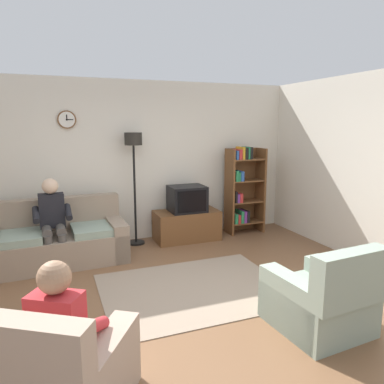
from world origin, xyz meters
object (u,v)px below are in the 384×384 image
(floor_lamp, at_px, (134,158))
(armchair_near_bookshelf, at_px, (321,301))
(bookshelf, at_px, (242,189))
(person_in_left_armchair, at_px, (65,328))
(person_on_couch, at_px, (53,218))
(tv, at_px, (187,199))
(armchair_near_window, at_px, (61,377))
(tv_stand, at_px, (187,225))
(couch, at_px, (58,242))

(floor_lamp, xyz_separation_m, armchair_near_bookshelf, (1.11, -3.22, -1.16))
(bookshelf, relative_size, person_in_left_armchair, 1.42)
(person_on_couch, bearing_deg, floor_lamp, 22.80)
(person_in_left_armchair, bearing_deg, tv, 57.13)
(armchair_near_window, bearing_deg, person_in_left_armchair, 57.31)
(tv_stand, distance_m, bookshelf, 1.25)
(couch, distance_m, armchair_near_bookshelf, 3.64)
(couch, distance_m, armchair_near_window, 3.03)
(couch, distance_m, tv, 2.17)
(armchair_near_window, height_order, person_in_left_armchair, person_in_left_armchair)
(person_on_couch, bearing_deg, tv, 10.92)
(armchair_near_window, xyz_separation_m, person_in_left_armchair, (0.05, 0.08, 0.32))
(armchair_near_bookshelf, bearing_deg, armchair_near_window, -174.18)
(person_in_left_armchair, bearing_deg, person_on_couch, 90.96)
(tv_stand, bearing_deg, armchair_near_bookshelf, -85.72)
(armchair_near_window, bearing_deg, person_on_couch, 89.98)
(tv_stand, relative_size, person_on_couch, 0.89)
(floor_lamp, height_order, armchair_near_window, floor_lamp)
(floor_lamp, distance_m, person_in_left_armchair, 3.70)
(armchair_near_bookshelf, height_order, person_on_couch, person_on_couch)
(person_in_left_armchair, bearing_deg, floor_lamp, 69.96)
(floor_lamp, bearing_deg, armchair_near_window, -110.35)
(tv, height_order, armchair_near_window, tv)
(bookshelf, height_order, person_on_couch, bookshelf)
(tv_stand, distance_m, armchair_near_bookshelf, 3.13)
(armchair_near_bookshelf, relative_size, person_on_couch, 0.76)
(tv_stand, height_order, floor_lamp, floor_lamp)
(tv, relative_size, person_on_couch, 0.48)
(couch, xyz_separation_m, person_on_couch, (-0.04, -0.11, 0.39))
(tv, bearing_deg, armchair_near_window, -122.87)
(armchair_near_bookshelf, relative_size, person_in_left_armchair, 0.84)
(bookshelf, bearing_deg, person_in_left_armchair, -133.85)
(couch, xyz_separation_m, armchair_near_bookshelf, (2.35, -2.79, -0.02))
(tv, bearing_deg, floor_lamp, 171.95)
(person_on_couch, bearing_deg, armchair_near_bookshelf, -48.26)
(bookshelf, bearing_deg, tv, -175.19)
(bookshelf, distance_m, armchair_near_window, 4.77)
(tv, bearing_deg, person_on_couch, -169.08)
(armchair_near_window, bearing_deg, tv_stand, 57.32)
(tv, bearing_deg, bookshelf, 4.81)
(tv, bearing_deg, person_in_left_armchair, -122.87)
(tv_stand, distance_m, person_in_left_armchair, 3.92)
(couch, bearing_deg, tv_stand, 8.88)
(bookshelf, xyz_separation_m, floor_lamp, (-1.99, 0.03, 0.63))
(person_in_left_armchair, bearing_deg, couch, 90.10)
(armchair_near_bookshelf, height_order, person_in_left_armchair, person_in_left_armchair)
(bookshelf, relative_size, armchair_near_bookshelf, 1.69)
(couch, bearing_deg, person_in_left_armchair, -89.90)
(couch, relative_size, armchair_near_window, 1.65)
(couch, bearing_deg, person_on_couch, -110.99)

